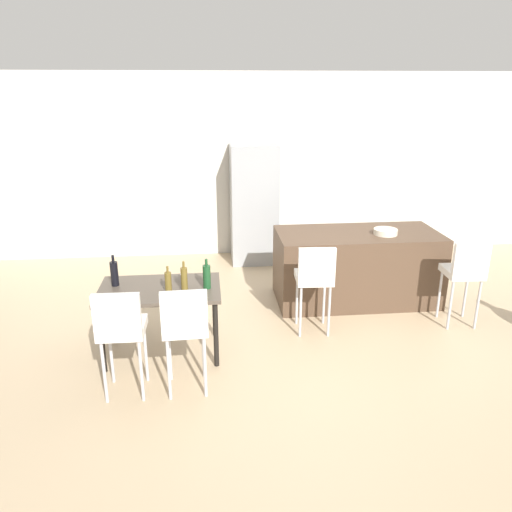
# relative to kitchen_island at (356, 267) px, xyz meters

# --- Properties ---
(ground_plane) EXTENTS (10.00, 10.00, 0.00)m
(ground_plane) POSITION_rel_kitchen_island_xyz_m (-0.56, -0.72, -0.46)
(ground_plane) COLOR tan
(back_wall) EXTENTS (10.00, 0.12, 2.90)m
(back_wall) POSITION_rel_kitchen_island_xyz_m (-0.56, 2.15, 0.99)
(back_wall) COLOR beige
(back_wall) RESTS_ON ground_plane
(kitchen_island) EXTENTS (2.06, 0.94, 0.92)m
(kitchen_island) POSITION_rel_kitchen_island_xyz_m (0.00, 0.00, 0.00)
(kitchen_island) COLOR #4C3828
(kitchen_island) RESTS_ON ground_plane
(bar_chair_left) EXTENTS (0.42, 0.42, 1.05)m
(bar_chair_left) POSITION_rel_kitchen_island_xyz_m (-0.74, -0.85, 0.24)
(bar_chair_left) COLOR silver
(bar_chair_left) RESTS_ON ground_plane
(bar_chair_middle) EXTENTS (0.42, 0.42, 1.05)m
(bar_chair_middle) POSITION_rel_kitchen_island_xyz_m (1.00, -0.85, 0.24)
(bar_chair_middle) COLOR silver
(bar_chair_middle) RESTS_ON ground_plane
(dining_table) EXTENTS (1.23, 0.77, 0.74)m
(dining_table) POSITION_rel_kitchen_island_xyz_m (-2.41, -1.14, 0.20)
(dining_table) COLOR #4C4238
(dining_table) RESTS_ON ground_plane
(dining_chair_near) EXTENTS (0.41, 0.41, 1.05)m
(dining_chair_near) POSITION_rel_kitchen_island_xyz_m (-2.69, -1.89, 0.24)
(dining_chair_near) COLOR silver
(dining_chair_near) RESTS_ON ground_plane
(dining_chair_far) EXTENTS (0.42, 0.42, 1.05)m
(dining_chair_far) POSITION_rel_kitchen_island_xyz_m (-2.13, -1.89, 0.24)
(dining_chair_far) COLOR silver
(dining_chair_far) RESTS_ON ground_plane
(wine_bottle_end) EXTENTS (0.08, 0.08, 0.33)m
(wine_bottle_end) POSITION_rel_kitchen_island_xyz_m (-2.87, -1.03, 0.41)
(wine_bottle_end) COLOR black
(wine_bottle_end) RESTS_ON dining_table
(wine_bottle_inner) EXTENTS (0.08, 0.08, 0.31)m
(wine_bottle_inner) POSITION_rel_kitchen_island_xyz_m (-1.93, -1.20, 0.41)
(wine_bottle_inner) COLOR #194723
(wine_bottle_inner) RESTS_ON dining_table
(wine_bottle_left) EXTENTS (0.07, 0.07, 0.31)m
(wine_bottle_left) POSITION_rel_kitchen_island_xyz_m (-2.15, -1.23, 0.41)
(wine_bottle_left) COLOR brown
(wine_bottle_left) RESTS_ON dining_table
(wine_bottle_near) EXTENTS (0.07, 0.07, 0.27)m
(wine_bottle_near) POSITION_rel_kitchen_island_xyz_m (-2.31, -1.25, 0.39)
(wine_bottle_near) COLOR brown
(wine_bottle_near) RESTS_ON dining_table
(wine_glass_middle) EXTENTS (0.07, 0.07, 0.17)m
(wine_glass_middle) POSITION_rel_kitchen_island_xyz_m (-2.17, -1.00, 0.40)
(wine_glass_middle) COLOR silver
(wine_glass_middle) RESTS_ON dining_table
(refrigerator) EXTENTS (0.72, 0.68, 1.84)m
(refrigerator) POSITION_rel_kitchen_island_xyz_m (-1.17, 1.71, 0.46)
(refrigerator) COLOR #939699
(refrigerator) RESTS_ON ground_plane
(fruit_bowl) EXTENTS (0.29, 0.29, 0.07)m
(fruit_bowl) POSITION_rel_kitchen_island_xyz_m (0.31, -0.11, 0.50)
(fruit_bowl) COLOR beige
(fruit_bowl) RESTS_ON kitchen_island
(potted_plant) EXTENTS (0.37, 0.37, 0.57)m
(potted_plant) POSITION_rel_kitchen_island_xyz_m (1.12, 1.70, -0.13)
(potted_plant) COLOR #38383D
(potted_plant) RESTS_ON ground_plane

